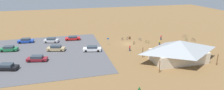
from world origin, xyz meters
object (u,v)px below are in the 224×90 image
at_px(lot_sign, 108,40).
at_px(bicycle_teal_edge_south, 122,39).
at_px(bicycle_yellow_yard_left, 147,42).
at_px(car_maroon_far_end, 37,58).
at_px(bicycle_black_by_bin, 193,40).
at_px(bicycle_green_yard_front, 186,39).
at_px(bicycle_purple_lone_west, 128,38).
at_px(bicycle_orange_mid_cluster, 134,43).
at_px(bike_pavilion, 179,50).
at_px(car_tan_second_row, 56,48).
at_px(visitor_near_lot, 161,37).
at_px(visitor_at_bikes, 160,42).
at_px(car_black_end_stall, 6,67).
at_px(bicycle_white_trailside, 185,36).
at_px(car_silver_by_curb, 51,40).
at_px(bicycle_blue_edge_north, 140,39).
at_px(car_blue_front_row, 26,41).
at_px(visitor_crossing_yard, 130,48).
at_px(car_red_aisle_side, 73,38).
at_px(car_green_near_entry, 9,49).
at_px(trash_bin, 130,38).
at_px(car_white_back_corner, 92,49).

height_order(lot_sign, bicycle_teal_edge_south, lot_sign).
distance_m(bicycle_yellow_yard_left, car_maroon_far_end, 31.58).
bearing_deg(bicycle_black_by_bin, bicycle_green_yard_front, -24.18).
bearing_deg(bicycle_purple_lone_west, bicycle_orange_mid_cluster, 89.38).
height_order(bike_pavilion, bicycle_teal_edge_south, bike_pavilion).
bearing_deg(car_tan_second_row, bicycle_yellow_yard_left, 179.87).
relative_size(visitor_near_lot, visitor_at_bikes, 0.96).
height_order(bicycle_teal_edge_south, car_maroon_far_end, car_maroon_far_end).
bearing_deg(bicycle_black_by_bin, car_black_end_stall, 8.30).
relative_size(bicycle_black_by_bin, bicycle_white_trailside, 0.99).
relative_size(bicycle_orange_mid_cluster, visitor_at_bikes, 0.78).
distance_m(bicycle_green_yard_front, car_silver_by_curb, 41.98).
xyz_separation_m(bicycle_blue_edge_north, car_blue_front_row, (34.55, -6.68, 0.39)).
distance_m(car_silver_by_curb, car_blue_front_row, 7.69).
bearing_deg(lot_sign, bike_pavilion, 129.47).
height_order(visitor_near_lot, visitor_at_bikes, visitor_at_bikes).
xyz_separation_m(car_blue_front_row, visitor_crossing_yard, (-28.07, 14.89, 0.17)).
height_order(car_red_aisle_side, visitor_crossing_yard, visitor_crossing_yard).
xyz_separation_m(bicycle_orange_mid_cluster, bicycle_black_by_bin, (-19.26, 1.75, -0.00)).
bearing_deg(car_maroon_far_end, car_green_near_entry, -48.84).
bearing_deg(car_maroon_far_end, trash_bin, -157.41).
bearing_deg(car_black_end_stall, lot_sign, -156.74).
height_order(bicycle_green_yard_front, bicycle_black_by_bin, bicycle_black_by_bin).
xyz_separation_m(bike_pavilion, car_white_back_corner, (18.45, -11.72, -2.09)).
bearing_deg(bicycle_green_yard_front, bike_pavilion, 49.16).
xyz_separation_m(bicycle_black_by_bin, car_tan_second_row, (41.61, -1.79, 0.39)).
bearing_deg(car_green_near_entry, car_maroon_far_end, 131.16).
bearing_deg(bicycle_black_by_bin, bicycle_blue_edge_north, -16.66).
bearing_deg(visitor_near_lot, bicycle_green_yard_front, 159.71).
height_order(car_tan_second_row, car_white_back_corner, car_tan_second_row).
bearing_deg(car_black_end_stall, visitor_crossing_yard, -171.96).
distance_m(trash_bin, car_white_back_corner, 15.70).
bearing_deg(visitor_crossing_yard, bike_pavilion, 132.86).
height_order(car_white_back_corner, car_blue_front_row, car_white_back_corner).
height_order(car_black_end_stall, car_white_back_corner, car_white_back_corner).
distance_m(car_white_back_corner, visitor_at_bikes, 19.91).
relative_size(bicycle_yellow_yard_left, car_black_end_stall, 0.30).
height_order(lot_sign, car_tan_second_row, lot_sign).
bearing_deg(car_green_near_entry, trash_bin, -176.34).
distance_m(car_green_near_entry, car_black_end_stall, 12.39).
xyz_separation_m(bicycle_teal_edge_south, car_silver_by_curb, (21.87, -2.80, 0.42)).
bearing_deg(bicycle_orange_mid_cluster, car_green_near_entry, -4.84).
height_order(bicycle_blue_edge_north, car_silver_by_curb, car_silver_by_curb).
bearing_deg(car_blue_front_row, car_white_back_corner, 145.64).
height_order(car_green_near_entry, car_black_end_stall, car_green_near_entry).
bearing_deg(car_blue_front_row, car_red_aisle_side, 176.64).
bearing_deg(bicycle_teal_edge_south, bicycle_green_yard_front, 162.41).
distance_m(bicycle_white_trailside, car_red_aisle_side, 36.93).
distance_m(lot_sign, bicycle_blue_edge_north, 11.06).
bearing_deg(visitor_crossing_yard, car_blue_front_row, -27.93).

